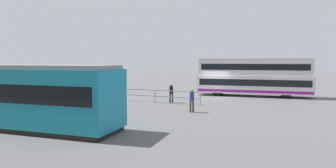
{
  "coord_description": "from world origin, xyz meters",
  "views": [
    {
      "loc": [
        -5.72,
        28.18,
        3.57
      ],
      "look_at": [
        2.3,
        6.39,
        1.72
      ],
      "focal_mm": 31.62,
      "sensor_mm": 36.0,
      "label": 1
    }
  ],
  "objects_px": {
    "pedestrian_crossing": "(192,99)",
    "info_sign": "(105,81)",
    "pedestrian_near_railing": "(171,92)",
    "double_decker_bus": "(253,77)"
  },
  "relations": [
    {
      "from": "pedestrian_near_railing",
      "to": "double_decker_bus",
      "type": "bearing_deg",
      "value": -130.38
    },
    {
      "from": "double_decker_bus",
      "to": "pedestrian_near_railing",
      "type": "height_order",
      "value": "double_decker_bus"
    },
    {
      "from": "pedestrian_crossing",
      "to": "pedestrian_near_railing",
      "type": "bearing_deg",
      "value": -52.99
    },
    {
      "from": "double_decker_bus",
      "to": "info_sign",
      "type": "relative_size",
      "value": 4.7
    },
    {
      "from": "pedestrian_crossing",
      "to": "info_sign",
      "type": "distance_m",
      "value": 10.66
    },
    {
      "from": "pedestrian_crossing",
      "to": "info_sign",
      "type": "bearing_deg",
      "value": -24.39
    },
    {
      "from": "pedestrian_crossing",
      "to": "double_decker_bus",
      "type": "bearing_deg",
      "value": -106.56
    },
    {
      "from": "pedestrian_crossing",
      "to": "info_sign",
      "type": "relative_size",
      "value": 0.68
    },
    {
      "from": "pedestrian_near_railing",
      "to": "pedestrian_crossing",
      "type": "distance_m",
      "value": 4.74
    },
    {
      "from": "pedestrian_near_railing",
      "to": "pedestrian_crossing",
      "type": "relative_size",
      "value": 1.03
    }
  ]
}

